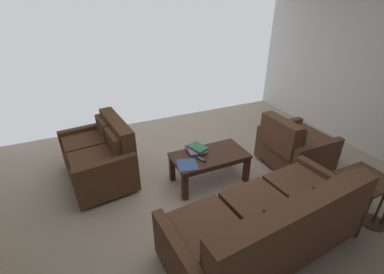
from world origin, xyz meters
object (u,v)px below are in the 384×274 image
(sofa_main, at_px, (269,224))
(loose_magazine, at_px, (187,165))
(end_table, at_px, (364,185))
(coffee_mug, at_px, (362,173))
(loveseat_near, at_px, (101,155))
(tv_remote, at_px, (201,159))
(book_stack, at_px, (197,149))
(armchair_side, at_px, (293,146))
(coffee_table, at_px, (209,159))

(sofa_main, distance_m, loose_magazine, 1.23)
(end_table, bearing_deg, coffee_mug, -38.07)
(loose_magazine, bearing_deg, loveseat_near, -26.29)
(tv_remote, bearing_deg, loose_magazine, 9.99)
(end_table, height_order, coffee_mug, coffee_mug)
(loveseat_near, distance_m, coffee_mug, 3.20)
(loveseat_near, bearing_deg, loose_magazine, 139.91)
(end_table, bearing_deg, book_stack, -48.33)
(sofa_main, relative_size, coffee_mug, 20.27)
(sofa_main, xyz_separation_m, loveseat_near, (1.31, -1.98, 0.00))
(armchair_side, relative_size, tv_remote, 5.28)
(loveseat_near, relative_size, book_stack, 4.12)
(tv_remote, bearing_deg, sofa_main, 96.91)
(loveseat_near, xyz_separation_m, book_stack, (-1.21, 0.55, 0.10))
(sofa_main, bearing_deg, armchair_side, -140.46)
(coffee_mug, bearing_deg, loose_magazine, -38.05)
(loveseat_near, relative_size, armchair_side, 1.48)
(coffee_table, height_order, tv_remote, tv_remote)
(sofa_main, distance_m, coffee_mug, 1.20)
(loveseat_near, distance_m, tv_remote, 1.40)
(coffee_table, height_order, coffee_mug, coffee_mug)
(armchair_side, distance_m, book_stack, 1.48)
(sofa_main, height_order, end_table, sofa_main)
(coffee_mug, bearing_deg, tv_remote, -43.10)
(sofa_main, relative_size, armchair_side, 2.36)
(sofa_main, xyz_separation_m, coffee_mug, (-1.17, 0.02, 0.28))
(tv_remote, bearing_deg, book_stack, -100.71)
(loose_magazine, bearing_deg, coffee_table, -149.89)
(tv_remote, xyz_separation_m, loose_magazine, (0.21, 0.04, -0.01))
(book_stack, bearing_deg, end_table, 131.67)
(end_table, xyz_separation_m, tv_remote, (1.37, -1.27, -0.05))
(sofa_main, distance_m, end_table, 1.23)
(loveseat_near, relative_size, end_table, 2.20)
(coffee_table, xyz_separation_m, book_stack, (0.13, -0.14, 0.11))
(coffee_mug, relative_size, loose_magazine, 0.37)
(armchair_side, bearing_deg, loose_magazine, -2.52)
(sofa_main, bearing_deg, coffee_mug, 178.92)
(sofa_main, relative_size, tv_remote, 12.47)
(coffee_mug, bearing_deg, end_table, 141.93)
(loose_magazine, bearing_deg, armchair_side, -168.72)
(book_stack, bearing_deg, loveseat_near, -24.51)
(sofa_main, height_order, armchair_side, sofa_main)
(sofa_main, bearing_deg, coffee_table, -90.90)
(loveseat_near, distance_m, end_table, 3.25)
(tv_remote, relative_size, loose_magazine, 0.60)
(armchair_side, height_order, coffee_mug, armchair_side)
(coffee_table, height_order, armchair_side, armchair_side)
(book_stack, distance_m, loose_magazine, 0.36)
(loveseat_near, xyz_separation_m, tv_remote, (-1.17, 0.77, 0.08))
(coffee_mug, bearing_deg, armchair_side, -98.18)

